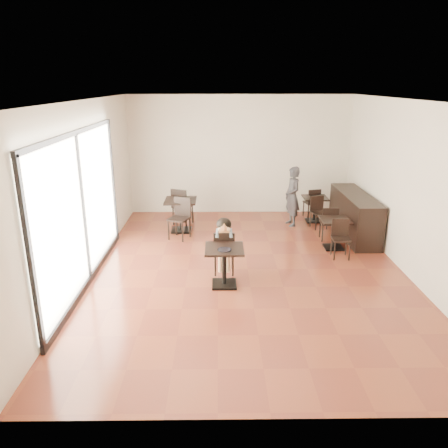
{
  "coord_description": "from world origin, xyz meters",
  "views": [
    {
      "loc": [
        -0.56,
        -7.86,
        3.5
      ],
      "look_at": [
        -0.47,
        -0.19,
        1.0
      ],
      "focal_mm": 35.0,
      "sensor_mm": 36.0,
      "label": 1
    }
  ],
  "objects_px": {
    "chair_mid_b": "(341,239)",
    "cafe_table_back": "(314,209)",
    "chair_mid_a": "(328,223)",
    "child_chair": "(224,252)",
    "child_table": "(224,267)",
    "chair_left_b": "(179,219)",
    "chair_back_b": "(319,213)",
    "chair_left_a": "(183,206)",
    "cafe_table_mid": "(334,234)",
    "adult_patron": "(292,196)",
    "child": "(224,246)",
    "cafe_table_left": "(181,215)",
    "chair_back_a": "(311,203)"
  },
  "relations": [
    {
      "from": "child",
      "to": "chair_mid_a",
      "type": "bearing_deg",
      "value": 36.85
    },
    {
      "from": "child",
      "to": "chair_left_b",
      "type": "height_order",
      "value": "child"
    },
    {
      "from": "adult_patron",
      "to": "chair_mid_b",
      "type": "height_order",
      "value": "adult_patron"
    },
    {
      "from": "chair_left_b",
      "to": "chair_back_b",
      "type": "distance_m",
      "value": 3.51
    },
    {
      "from": "child_table",
      "to": "cafe_table_back",
      "type": "relative_size",
      "value": 1.09
    },
    {
      "from": "child_chair",
      "to": "chair_mid_a",
      "type": "relative_size",
      "value": 1.08
    },
    {
      "from": "adult_patron",
      "to": "chair_mid_b",
      "type": "distance_m",
      "value": 2.33
    },
    {
      "from": "adult_patron",
      "to": "cafe_table_back",
      "type": "relative_size",
      "value": 2.29
    },
    {
      "from": "chair_mid_a",
      "to": "cafe_table_back",
      "type": "bearing_deg",
      "value": -86.73
    },
    {
      "from": "child_chair",
      "to": "chair_back_b",
      "type": "bearing_deg",
      "value": -131.99
    },
    {
      "from": "child_chair",
      "to": "chair_back_a",
      "type": "height_order",
      "value": "child_chair"
    },
    {
      "from": "cafe_table_mid",
      "to": "cafe_table_left",
      "type": "bearing_deg",
      "value": 160.63
    },
    {
      "from": "chair_left_a",
      "to": "chair_left_b",
      "type": "bearing_deg",
      "value": 113.59
    },
    {
      "from": "child",
      "to": "cafe_table_mid",
      "type": "xyz_separation_m",
      "value": [
        2.43,
        1.27,
        -0.21
      ]
    },
    {
      "from": "child_chair",
      "to": "child_table",
      "type": "bearing_deg",
      "value": 90.0
    },
    {
      "from": "child",
      "to": "chair_left_a",
      "type": "distance_m",
      "value": 3.21
    },
    {
      "from": "child_chair",
      "to": "cafe_table_left",
      "type": "xyz_separation_m",
      "value": [
        -1.02,
        2.49,
        -0.04
      ]
    },
    {
      "from": "cafe_table_mid",
      "to": "chair_left_a",
      "type": "distance_m",
      "value": 3.88
    },
    {
      "from": "child_chair",
      "to": "chair_back_a",
      "type": "distance_m",
      "value": 4.37
    },
    {
      "from": "child_chair",
      "to": "chair_mid_b",
      "type": "height_order",
      "value": "child_chair"
    },
    {
      "from": "chair_left_a",
      "to": "cafe_table_mid",
      "type": "bearing_deg",
      "value": 176.53
    },
    {
      "from": "child_table",
      "to": "chair_left_b",
      "type": "bearing_deg",
      "value": 112.29
    },
    {
      "from": "adult_patron",
      "to": "child",
      "type": "bearing_deg",
      "value": -45.54
    },
    {
      "from": "adult_patron",
      "to": "cafe_table_back",
      "type": "bearing_deg",
      "value": 100.25
    },
    {
      "from": "child_table",
      "to": "chair_left_b",
      "type": "height_order",
      "value": "chair_left_b"
    },
    {
      "from": "child_chair",
      "to": "cafe_table_back",
      "type": "distance_m",
      "value": 4.03
    },
    {
      "from": "child",
      "to": "child_chair",
      "type": "bearing_deg",
      "value": 0.0
    },
    {
      "from": "cafe_table_left",
      "to": "chair_mid_b",
      "type": "xyz_separation_m",
      "value": [
        3.46,
        -1.76,
        0.0
      ]
    },
    {
      "from": "child_chair",
      "to": "cafe_table_mid",
      "type": "height_order",
      "value": "child_chair"
    },
    {
      "from": "cafe_table_left",
      "to": "chair_back_b",
      "type": "relative_size",
      "value": 1.0
    },
    {
      "from": "child_chair",
      "to": "chair_left_a",
      "type": "bearing_deg",
      "value": -71.44
    },
    {
      "from": "adult_patron",
      "to": "chair_left_b",
      "type": "distance_m",
      "value": 2.96
    },
    {
      "from": "chair_mid_b",
      "to": "chair_back_a",
      "type": "height_order",
      "value": "chair_mid_b"
    },
    {
      "from": "child",
      "to": "chair_back_a",
      "type": "bearing_deg",
      "value": 56.5
    },
    {
      "from": "chair_back_b",
      "to": "cafe_table_back",
      "type": "bearing_deg",
      "value": 75.47
    },
    {
      "from": "chair_mid_a",
      "to": "chair_mid_b",
      "type": "height_order",
      "value": "same"
    },
    {
      "from": "chair_left_a",
      "to": "chair_back_a",
      "type": "distance_m",
      "value": 3.48
    },
    {
      "from": "cafe_table_mid",
      "to": "cafe_table_left",
      "type": "xyz_separation_m",
      "value": [
        -3.46,
        1.21,
        0.06
      ]
    },
    {
      "from": "child",
      "to": "cafe_table_left",
      "type": "relative_size",
      "value": 1.37
    },
    {
      "from": "adult_patron",
      "to": "chair_back_a",
      "type": "relative_size",
      "value": 1.9
    },
    {
      "from": "child_table",
      "to": "chair_mid_b",
      "type": "relative_size",
      "value": 0.9
    },
    {
      "from": "chair_left_a",
      "to": "chair_mid_b",
      "type": "bearing_deg",
      "value": 169.77
    },
    {
      "from": "cafe_table_back",
      "to": "chair_left_b",
      "type": "bearing_deg",
      "value": -159.42
    },
    {
      "from": "chair_mid_b",
      "to": "cafe_table_back",
      "type": "bearing_deg",
      "value": 92.82
    },
    {
      "from": "chair_mid_a",
      "to": "adult_patron",
      "type": "bearing_deg",
      "value": -56.27
    },
    {
      "from": "chair_back_b",
      "to": "cafe_table_mid",
      "type": "bearing_deg",
      "value": -103.5
    },
    {
      "from": "cafe_table_back",
      "to": "cafe_table_mid",
      "type": "bearing_deg",
      "value": -89.26
    },
    {
      "from": "chair_back_a",
      "to": "child_table",
      "type": "bearing_deg",
      "value": 45.57
    },
    {
      "from": "cafe_table_left",
      "to": "chair_left_b",
      "type": "distance_m",
      "value": 0.56
    },
    {
      "from": "child_table",
      "to": "chair_left_a",
      "type": "bearing_deg",
      "value": 105.87
    }
  ]
}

